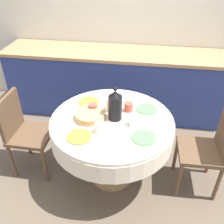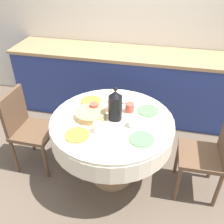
% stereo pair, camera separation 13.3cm
% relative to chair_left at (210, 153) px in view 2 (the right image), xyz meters
% --- Properties ---
extents(ground_plane, '(12.00, 12.00, 0.00)m').
position_rel_chair_left_xyz_m(ground_plane, '(-0.91, -0.02, -0.50)').
color(ground_plane, brown).
extents(wall_back, '(7.00, 0.05, 2.60)m').
position_rel_chair_left_xyz_m(wall_back, '(-0.91, 1.57, 0.80)').
color(wall_back, silver).
rests_on(wall_back, ground_plane).
extents(kitchen_counter, '(3.24, 0.64, 0.91)m').
position_rel_chair_left_xyz_m(kitchen_counter, '(-0.91, 1.23, -0.04)').
color(kitchen_counter, navy).
rests_on(kitchen_counter, ground_plane).
extents(dining_table, '(1.14, 1.14, 0.74)m').
position_rel_chair_left_xyz_m(dining_table, '(-0.91, -0.02, 0.11)').
color(dining_table, tan).
rests_on(dining_table, ground_plane).
extents(chair_left, '(0.41, 0.41, 0.88)m').
position_rel_chair_left_xyz_m(chair_left, '(0.00, 0.00, 0.00)').
color(chair_left, brown).
rests_on(chair_left, ground_plane).
extents(chair_right, '(0.41, 0.41, 0.88)m').
position_rel_chair_left_xyz_m(chair_right, '(-1.81, -0.01, 0.00)').
color(chair_right, brown).
rests_on(chair_right, ground_plane).
extents(plate_near_left, '(0.21, 0.21, 0.01)m').
position_rel_chair_left_xyz_m(plate_near_left, '(-1.14, -0.31, 0.25)').
color(plate_near_left, orange).
rests_on(plate_near_left, dining_table).
extents(cup_near_left, '(0.08, 0.08, 0.09)m').
position_rel_chair_left_xyz_m(cup_near_left, '(-0.98, -0.22, 0.28)').
color(cup_near_left, white).
rests_on(cup_near_left, dining_table).
extents(plate_near_right, '(0.21, 0.21, 0.01)m').
position_rel_chair_left_xyz_m(plate_near_right, '(-0.61, -0.24, 0.25)').
color(plate_near_right, '#5BA85B').
rests_on(plate_near_right, dining_table).
extents(cup_near_right, '(0.08, 0.08, 0.09)m').
position_rel_chair_left_xyz_m(cup_near_right, '(-0.70, -0.08, 0.28)').
color(cup_near_right, white).
rests_on(cup_near_right, dining_table).
extents(plate_far_left, '(0.21, 0.21, 0.01)m').
position_rel_chair_left_xyz_m(plate_far_left, '(-1.18, 0.23, 0.25)').
color(plate_far_left, orange).
rests_on(plate_far_left, dining_table).
extents(cup_far_left, '(0.08, 0.08, 0.09)m').
position_rel_chair_left_xyz_m(cup_far_left, '(-1.10, 0.07, 0.28)').
color(cup_far_left, '#CC4C3D').
rests_on(cup_far_left, dining_table).
extents(plate_far_right, '(0.21, 0.21, 0.01)m').
position_rel_chair_left_xyz_m(plate_far_right, '(-0.60, 0.19, 0.25)').
color(plate_far_right, '#5BA85B').
rests_on(plate_far_right, dining_table).
extents(cup_far_right, '(0.08, 0.08, 0.09)m').
position_rel_chair_left_xyz_m(cup_far_right, '(-0.77, 0.14, 0.28)').
color(cup_far_right, '#CC4C3D').
rests_on(cup_far_right, dining_table).
extents(coffee_carafe, '(0.12, 0.12, 0.32)m').
position_rel_chair_left_xyz_m(coffee_carafe, '(-0.88, -0.00, 0.38)').
color(coffee_carafe, black).
rests_on(coffee_carafe, dining_table).
extents(teapot, '(0.19, 0.14, 0.18)m').
position_rel_chair_left_xyz_m(teapot, '(-0.92, 0.14, 0.32)').
color(teapot, white).
rests_on(teapot, dining_table).
extents(bread_basket, '(0.28, 0.28, 0.06)m').
position_rel_chair_left_xyz_m(bread_basket, '(-1.11, -0.03, 0.27)').
color(bread_basket, tan).
rests_on(bread_basket, dining_table).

